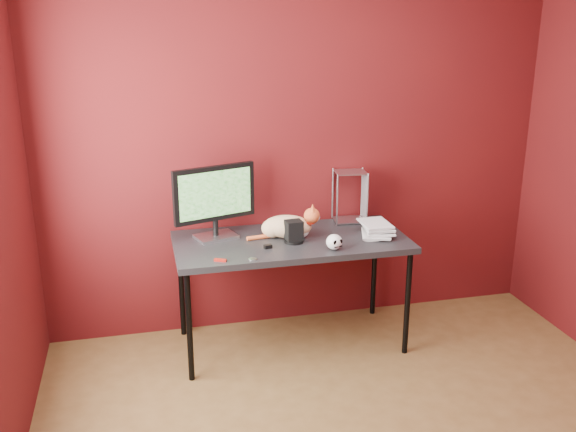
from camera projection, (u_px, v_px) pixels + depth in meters
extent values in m
cube|color=#490D10|center=(299.00, 143.00, 4.36)|extent=(3.50, 0.02, 2.60)
cube|color=black|center=(291.00, 242.00, 4.14)|extent=(1.50, 0.70, 0.04)
cylinder|color=black|center=(189.00, 327.00, 3.82)|extent=(0.04, 0.04, 0.71)
cylinder|color=black|center=(407.00, 303.00, 4.14)|extent=(0.04, 0.04, 0.71)
cylinder|color=black|center=(181.00, 287.00, 4.38)|extent=(0.04, 0.04, 0.71)
cylinder|color=black|center=(374.00, 269.00, 4.69)|extent=(0.04, 0.04, 0.71)
cube|color=#A7A8AC|center=(216.00, 237.00, 4.16)|extent=(0.30, 0.25, 0.02)
cylinder|color=black|center=(216.00, 227.00, 4.14)|extent=(0.04, 0.04, 0.11)
cube|color=black|center=(214.00, 193.00, 4.07)|extent=(0.54, 0.20, 0.36)
cube|color=#155015|center=(214.00, 193.00, 4.07)|extent=(0.47, 0.15, 0.30)
ellipsoid|color=#C17528|center=(287.00, 226.00, 4.15)|extent=(0.35, 0.25, 0.15)
ellipsoid|color=#C17528|center=(273.00, 228.00, 4.16)|extent=(0.18, 0.18, 0.12)
sphere|color=white|center=(302.00, 230.00, 4.15)|extent=(0.10, 0.10, 0.10)
sphere|color=#D75A2A|center=(312.00, 216.00, 4.12)|extent=(0.10, 0.10, 0.10)
cone|color=#D75A2A|center=(313.00, 209.00, 4.08)|extent=(0.03, 0.03, 0.04)
cone|color=#D75A2A|center=(313.00, 207.00, 4.13)|extent=(0.03, 0.03, 0.04)
cylinder|color=red|center=(310.00, 222.00, 4.13)|extent=(0.07, 0.07, 0.01)
cylinder|color=#D75A2A|center=(259.00, 237.00, 4.13)|extent=(0.17, 0.05, 0.03)
ellipsoid|color=white|center=(334.00, 242.00, 3.94)|extent=(0.10, 0.10, 0.10)
ellipsoid|color=black|center=(333.00, 243.00, 3.89)|extent=(0.03, 0.01, 0.03)
ellipsoid|color=black|center=(340.00, 242.00, 3.90)|extent=(0.03, 0.01, 0.03)
cube|color=black|center=(336.00, 247.00, 3.90)|extent=(0.05, 0.02, 0.01)
cylinder|color=black|center=(294.00, 241.00, 4.08)|extent=(0.13, 0.13, 0.02)
cube|color=black|center=(294.00, 230.00, 4.06)|extent=(0.11, 0.10, 0.13)
imported|color=beige|center=(364.00, 217.00, 4.18)|extent=(0.25, 0.29, 0.24)
imported|color=beige|center=(365.00, 181.00, 4.11)|extent=(0.22, 0.27, 0.24)
imported|color=beige|center=(367.00, 144.00, 4.03)|extent=(0.20, 0.26, 0.24)
imported|color=beige|center=(368.00, 105.00, 3.96)|extent=(0.18, 0.24, 0.24)
cylinder|color=#A7A8AC|center=(339.00, 201.00, 4.34)|extent=(0.01, 0.01, 0.36)
cylinder|color=#A7A8AC|center=(368.00, 199.00, 4.38)|extent=(0.01, 0.01, 0.36)
cylinder|color=#A7A8AC|center=(332.00, 194.00, 4.50)|extent=(0.01, 0.01, 0.36)
cylinder|color=#A7A8AC|center=(360.00, 192.00, 4.54)|extent=(0.01, 0.01, 0.36)
cube|color=#A7A8AC|center=(349.00, 220.00, 4.49)|extent=(0.23, 0.20, 0.01)
cube|color=#A7A8AC|center=(351.00, 172.00, 4.39)|extent=(0.23, 0.20, 0.01)
cube|color=maroon|center=(220.00, 260.00, 3.77)|extent=(0.07, 0.05, 0.01)
cube|color=black|center=(268.00, 246.00, 3.98)|extent=(0.05, 0.04, 0.02)
cylinder|color=#A7A8AC|center=(253.00, 259.00, 3.80)|extent=(0.05, 0.05, 0.00)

